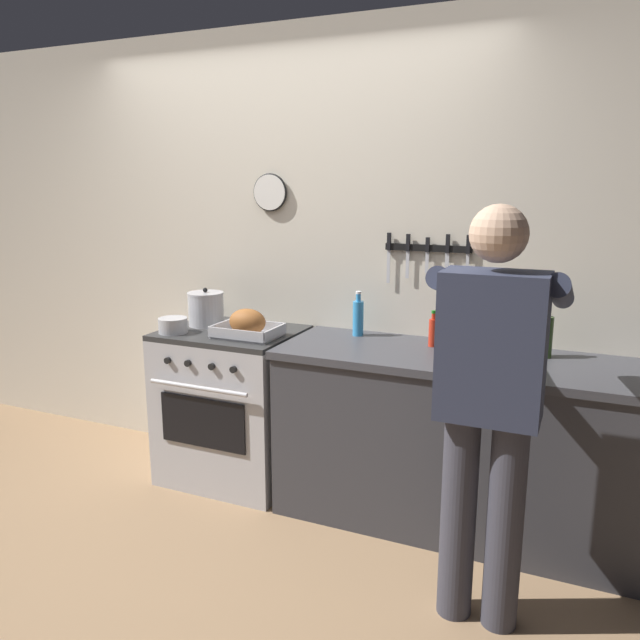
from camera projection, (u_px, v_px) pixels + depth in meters
ground_plane at (162, 576)px, 2.81m from camera, size 8.00×8.00×0.00m
wall_back at (292, 256)px, 3.74m from camera, size 6.00×0.13×2.60m
counter_block at (477, 444)px, 3.13m from camera, size 2.03×0.65×0.90m
stove at (233, 404)px, 3.69m from camera, size 0.76×0.67×0.90m
person_cook at (490, 393)px, 2.36m from camera, size 0.51×0.63×1.66m
roasting_pan at (248, 325)px, 3.43m from camera, size 0.35×0.26×0.16m
stock_pot at (206, 309)px, 3.70m from camera, size 0.21×0.21×0.23m
saucepan at (173, 325)px, 3.53m from camera, size 0.16×0.16×0.09m
cutting_board at (492, 361)px, 2.94m from camera, size 0.36×0.24×0.02m
bottle_olive_oil at (545, 335)px, 3.02m from camera, size 0.07×0.07×0.26m
bottle_hot_sauce at (433, 332)px, 3.23m from camera, size 0.04×0.04×0.19m
bottle_dish_soap at (358, 317)px, 3.45m from camera, size 0.06×0.06×0.25m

